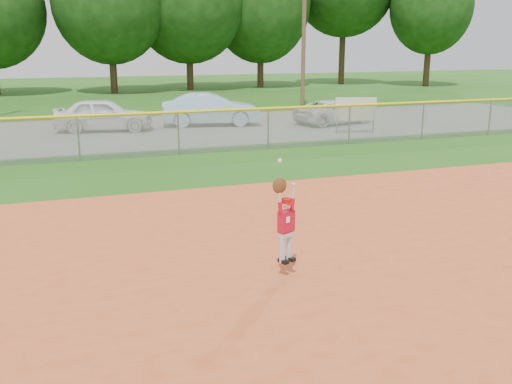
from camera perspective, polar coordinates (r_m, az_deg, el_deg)
ground at (r=10.93m, az=3.20°, el=-5.72°), size 120.00×120.00×0.00m
clay_infield at (r=8.46m, az=11.14°, el=-12.19°), size 24.00×16.00×0.04m
parking_strip at (r=26.04m, az=-10.41°, el=6.07°), size 44.00×10.00×0.03m
car_white_a at (r=26.18m, az=-14.99°, el=7.48°), size 4.45×2.45×1.43m
car_blue at (r=27.12m, az=-4.55°, el=8.23°), size 4.77×2.38×1.50m
car_white_b at (r=27.93m, az=7.85°, el=7.94°), size 4.38×2.77×1.13m
sponsor_sign at (r=24.91m, az=9.95°, el=8.08°), size 1.69×0.59×1.57m
outfield_fence at (r=20.07m, az=-7.77°, el=6.17°), size 40.06×0.10×1.55m
power_lines at (r=31.85m, az=-10.76°, el=16.00°), size 19.40×0.24×9.00m
ballplayer at (r=9.34m, az=2.94°, el=-2.81°), size 0.48×0.28×1.77m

